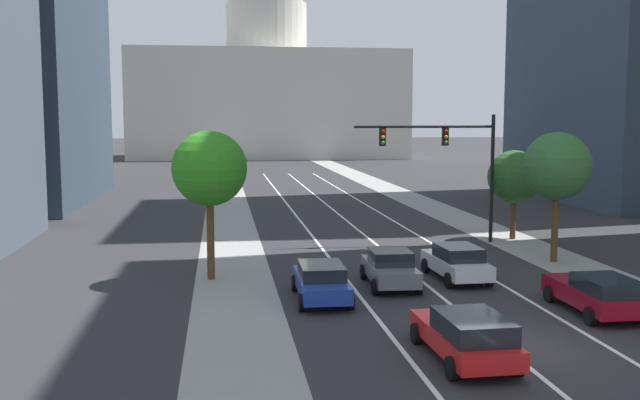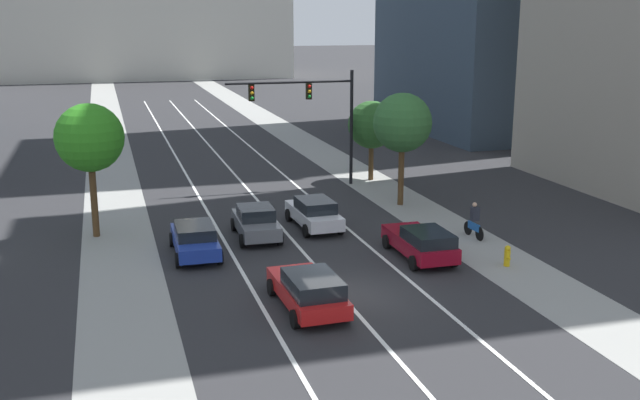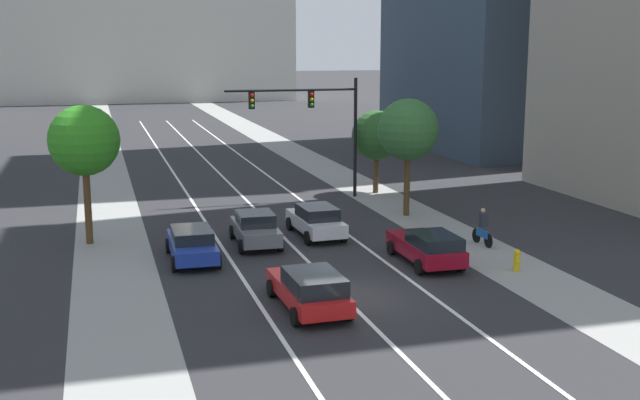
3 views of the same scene
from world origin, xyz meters
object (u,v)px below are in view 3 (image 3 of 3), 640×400
(fire_hydrant, at_px, (517,260))
(capitol_building, at_px, (141,20))
(car_red, at_px, (310,289))
(car_gray, at_px, (256,228))
(street_tree_near_left, at_px, (84,141))
(cyclist, at_px, (483,227))
(car_white, at_px, (316,220))
(street_tree_mid_right, at_px, (408,130))
(traffic_signal_mast, at_px, (316,114))
(car_crimson, at_px, (427,247))
(car_blue, at_px, (192,243))
(street_tree_near_right, at_px, (376,135))

(fire_hydrant, bearing_deg, capitol_building, 94.05)
(capitol_building, distance_m, car_red, 111.77)
(car_gray, xyz_separation_m, street_tree_near_left, (-7.25, 2.33, 3.94))
(car_gray, xyz_separation_m, cyclist, (9.87, -2.91, 0.08))
(capitol_building, relative_size, car_white, 10.27)
(car_white, relative_size, cyclist, 2.65)
(capitol_building, height_order, fire_hydrant, capitol_building)
(capitol_building, height_order, street_tree_near_left, capitol_building)
(cyclist, bearing_deg, street_tree_mid_right, 3.77)
(car_white, relative_size, traffic_signal_mast, 0.58)
(car_crimson, distance_m, traffic_signal_mast, 15.58)
(car_white, distance_m, fire_hydrant, 10.02)
(car_blue, bearing_deg, traffic_signal_mast, -35.78)
(cyclist, distance_m, street_tree_near_right, 13.79)
(capitol_building, height_order, traffic_signal_mast, capitol_building)
(fire_hydrant, distance_m, street_tree_near_right, 17.93)
(car_gray, bearing_deg, car_red, -178.17)
(capitol_building, relative_size, street_tree_mid_right, 7.55)
(capitol_building, relative_size, street_tree_near_left, 7.40)
(fire_hydrant, bearing_deg, traffic_signal_mast, 102.06)
(capitol_building, height_order, car_white, capitol_building)
(car_blue, distance_m, fire_hydrant, 13.38)
(car_red, bearing_deg, fire_hydrant, -77.51)
(car_red, height_order, car_blue, car_red)
(car_blue, relative_size, traffic_signal_mast, 0.58)
(capitol_building, relative_size, cyclist, 27.24)
(car_red, bearing_deg, car_crimson, -57.26)
(street_tree_near_left, relative_size, street_tree_near_right, 1.25)
(car_blue, distance_m, car_gray, 3.62)
(car_white, bearing_deg, car_crimson, -154.71)
(car_gray, relative_size, fire_hydrant, 4.65)
(fire_hydrant, bearing_deg, street_tree_mid_right, 91.41)
(street_tree_near_left, bearing_deg, fire_hydrant, -29.62)
(traffic_signal_mast, distance_m, street_tree_mid_right, 6.73)
(car_gray, distance_m, traffic_signal_mast, 12.09)
(car_red, bearing_deg, street_tree_mid_right, -35.43)
(car_gray, bearing_deg, capitol_building, 0.92)
(car_crimson, height_order, street_tree_near_left, street_tree_near_left)
(car_red, xyz_separation_m, cyclist, (9.86, 6.46, 0.09))
(fire_hydrant, bearing_deg, car_white, 127.91)
(cyclist, bearing_deg, car_red, 119.65)
(car_crimson, bearing_deg, street_tree_mid_right, -16.41)
(car_red, bearing_deg, car_white, -18.43)
(street_tree_near_right, bearing_deg, car_gray, -132.21)
(street_tree_near_right, bearing_deg, capitol_building, 95.07)
(capitol_building, distance_m, fire_hydrant, 109.75)
(car_blue, distance_m, car_white, 6.76)
(car_gray, xyz_separation_m, street_tree_near_right, (9.63, 10.62, 2.76))
(cyclist, relative_size, street_tree_near_left, 0.27)
(car_white, relative_size, street_tree_near_right, 0.90)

